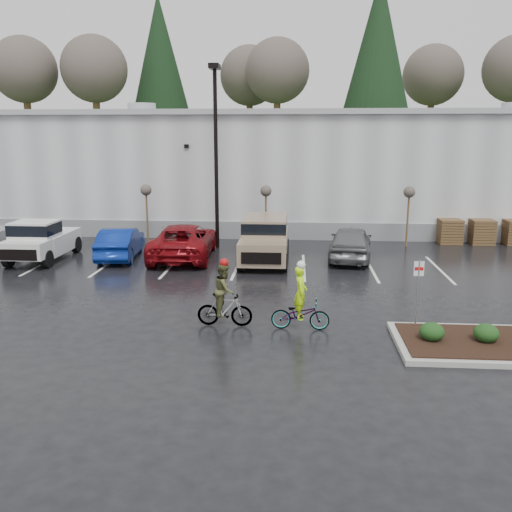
# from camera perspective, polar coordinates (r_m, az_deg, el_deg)

# --- Properties ---
(ground) EXTENTS (120.00, 120.00, 0.00)m
(ground) POSITION_cam_1_polar(r_m,az_deg,el_deg) (16.85, 3.66, -7.71)
(ground) COLOR black
(ground) RESTS_ON ground
(warehouse) EXTENTS (60.50, 15.50, 7.20)m
(warehouse) POSITION_cam_1_polar(r_m,az_deg,el_deg) (37.84, 4.13, 9.36)
(warehouse) COLOR #A6A8AB
(warehouse) RESTS_ON ground
(wooded_ridge) EXTENTS (80.00, 25.00, 6.00)m
(wooded_ridge) POSITION_cam_1_polar(r_m,az_deg,el_deg) (60.85, 4.19, 10.03)
(wooded_ridge) COLOR #243F1A
(wooded_ridge) RESTS_ON ground
(lamppost) EXTENTS (0.50, 1.00, 9.22)m
(lamppost) POSITION_cam_1_polar(r_m,az_deg,el_deg) (28.09, -4.26, 12.33)
(lamppost) COLOR black
(lamppost) RESTS_ON ground
(sapling_west) EXTENTS (0.60, 0.60, 3.20)m
(sapling_west) POSITION_cam_1_polar(r_m,az_deg,el_deg) (30.07, -11.49, 6.49)
(sapling_west) COLOR #4D3B1E
(sapling_west) RESTS_ON ground
(sapling_mid) EXTENTS (0.60, 0.60, 3.20)m
(sapling_mid) POSITION_cam_1_polar(r_m,az_deg,el_deg) (29.00, 1.05, 6.52)
(sapling_mid) COLOR #4D3B1E
(sapling_mid) RESTS_ON ground
(sapling_east) EXTENTS (0.60, 0.60, 3.20)m
(sapling_east) POSITION_cam_1_polar(r_m,az_deg,el_deg) (29.56, 15.82, 6.16)
(sapling_east) COLOR #4D3B1E
(sapling_east) RESTS_ON ground
(pallet_stack_a) EXTENTS (1.20, 1.20, 1.35)m
(pallet_stack_a) POSITION_cam_1_polar(r_m,az_deg,el_deg) (31.39, 19.71, 2.47)
(pallet_stack_a) COLOR #4D3B1E
(pallet_stack_a) RESTS_ON ground
(pallet_stack_b) EXTENTS (1.20, 1.20, 1.35)m
(pallet_stack_b) POSITION_cam_1_polar(r_m,az_deg,el_deg) (31.88, 22.66, 2.38)
(pallet_stack_b) COLOR #4D3B1E
(pallet_stack_b) RESTS_ON ground
(shrub_a) EXTENTS (0.70, 0.70, 0.52)m
(shrub_a) POSITION_cam_1_polar(r_m,az_deg,el_deg) (16.25, 18.02, -7.59)
(shrub_a) COLOR black
(shrub_a) RESTS_ON curb_island
(shrub_b) EXTENTS (0.70, 0.70, 0.52)m
(shrub_b) POSITION_cam_1_polar(r_m,az_deg,el_deg) (16.67, 23.08, -7.48)
(shrub_b) COLOR black
(shrub_b) RESTS_ON curb_island
(fire_lane_sign) EXTENTS (0.30, 0.05, 2.20)m
(fire_lane_sign) POSITION_cam_1_polar(r_m,az_deg,el_deg) (17.01, 16.66, -3.06)
(fire_lane_sign) COLOR gray
(fire_lane_sign) RESTS_ON ground
(pickup_white) EXTENTS (2.10, 5.20, 1.96)m
(pickup_white) POSITION_cam_1_polar(r_m,az_deg,el_deg) (27.81, -21.36, 1.73)
(pickup_white) COLOR silver
(pickup_white) RESTS_ON ground
(car_blue) EXTENTS (2.08, 4.68, 1.49)m
(car_blue) POSITION_cam_1_polar(r_m,az_deg,el_deg) (26.85, -14.07, 1.35)
(car_blue) COLOR navy
(car_blue) RESTS_ON ground
(car_red) EXTENTS (3.07, 6.11, 1.66)m
(car_red) POSITION_cam_1_polar(r_m,az_deg,el_deg) (26.33, -7.63, 1.59)
(car_red) COLOR maroon
(car_red) RESTS_ON ground
(suv_tan) EXTENTS (2.20, 5.10, 2.06)m
(suv_tan) POSITION_cam_1_polar(r_m,az_deg,el_deg) (25.21, 0.92, 1.67)
(suv_tan) COLOR gray
(suv_tan) RESTS_ON ground
(car_grey) EXTENTS (2.52, 4.97, 1.62)m
(car_grey) POSITION_cam_1_polar(r_m,az_deg,el_deg) (26.19, 9.93, 1.41)
(car_grey) COLOR slate
(car_grey) RESTS_ON ground
(cyclist_hivis) EXTENTS (1.80, 0.68, 2.17)m
(cyclist_hivis) POSITION_cam_1_polar(r_m,az_deg,el_deg) (16.68, 4.69, -5.48)
(cyclist_hivis) COLOR #3F3F44
(cyclist_hivis) RESTS_ON ground
(cyclist_olive) EXTENTS (1.68, 0.81, 2.17)m
(cyclist_olive) POSITION_cam_1_polar(r_m,az_deg,el_deg) (16.90, -3.32, -4.78)
(cyclist_olive) COLOR #3F3F44
(cyclist_olive) RESTS_ON ground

